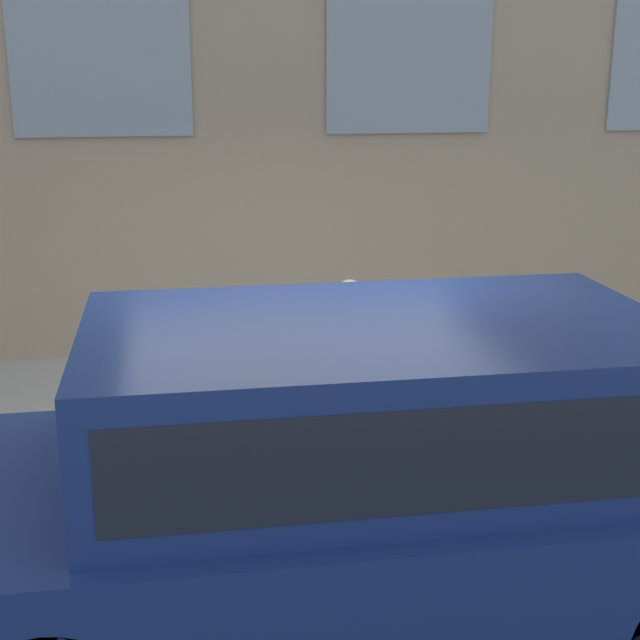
% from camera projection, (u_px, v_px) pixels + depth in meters
% --- Properties ---
extents(ground_plane, '(80.00, 80.00, 0.00)m').
position_uv_depth(ground_plane, '(312.00, 505.00, 6.33)').
color(ground_plane, '#47474C').
extents(sidewalk, '(3.19, 60.00, 0.18)m').
position_uv_depth(sidewalk, '(284.00, 411.00, 7.82)').
color(sidewalk, '#9E9B93').
rests_on(sidewalk, ground_plane).
extents(fire_hydrant, '(0.38, 0.48, 0.78)m').
position_uv_depth(fire_hydrant, '(290.00, 406.00, 6.60)').
color(fire_hydrant, gray).
rests_on(fire_hydrant, sidewalk).
extents(person, '(0.31, 0.21, 1.29)m').
position_uv_depth(person, '(349.00, 345.00, 6.79)').
color(person, '#232328').
rests_on(person, sidewalk).
extents(parked_truck_navy_near, '(1.97, 4.78, 1.77)m').
position_uv_depth(parked_truck_navy_near, '(365.00, 457.00, 4.67)').
color(parked_truck_navy_near, black).
rests_on(parked_truck_navy_near, ground_plane).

